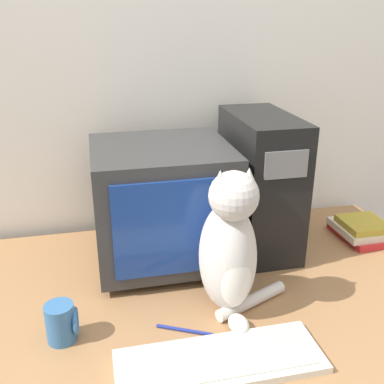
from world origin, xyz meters
name	(u,v)px	position (x,y,z in m)	size (l,w,h in m)	color
wall_back	(151,98)	(0.00, 0.99, 1.25)	(7.00, 0.05, 2.50)	silver
crt_monitor	(162,203)	(-0.02, 0.67, 0.98)	(0.42, 0.41, 0.39)	#333333
computer_tower	(260,182)	(0.32, 0.70, 1.01)	(0.19, 0.39, 0.46)	black
keyboard	(220,361)	(0.03, 0.15, 0.79)	(0.49, 0.17, 0.02)	silver
cat	(230,250)	(0.11, 0.36, 0.96)	(0.26, 0.24, 0.42)	silver
book_stack	(359,229)	(0.69, 0.65, 0.81)	(0.16, 0.22, 0.07)	red
pen	(185,330)	(-0.03, 0.29, 0.78)	(0.14, 0.08, 0.01)	navy
mug	(62,323)	(-0.33, 0.32, 0.83)	(0.08, 0.07, 0.10)	#33669E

